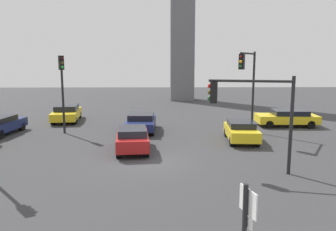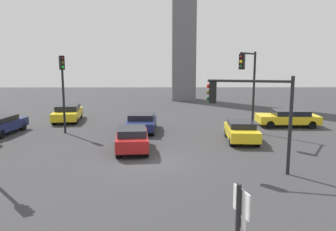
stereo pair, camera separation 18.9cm
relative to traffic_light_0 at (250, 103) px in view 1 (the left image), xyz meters
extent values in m
plane|color=#38383A|center=(-4.68, 1.76, -3.26)|extent=(102.29, 102.29, 0.00)
cube|color=white|center=(-2.38, -9.11, -0.80)|extent=(0.19, 0.64, 0.52)
cube|color=white|center=(-2.38, -9.11, -1.21)|extent=(0.12, 0.37, 0.22)
cylinder|color=black|center=(1.81, -0.43, -0.99)|extent=(0.16, 0.16, 4.53)
cylinder|color=black|center=(-0.02, 0.01, 1.02)|extent=(3.70, 0.99, 0.12)
cube|color=black|center=(-1.62, 0.38, 0.47)|extent=(0.39, 0.39, 1.00)
sphere|color=red|center=(-1.81, 0.43, 0.77)|extent=(0.20, 0.20, 0.20)
sphere|color=#594714|center=(-1.81, 0.43, 0.47)|extent=(0.20, 0.20, 0.20)
sphere|color=#14471E|center=(-1.81, 0.43, 0.17)|extent=(0.20, 0.20, 0.20)
cylinder|color=black|center=(-11.17, 8.80, -0.47)|extent=(0.16, 0.16, 5.58)
cube|color=black|center=(-11.17, 8.80, 1.82)|extent=(0.44, 0.44, 1.00)
sphere|color=#4C0F0C|center=(-11.06, 8.63, 2.12)|extent=(0.20, 0.20, 0.20)
sphere|color=#594714|center=(-11.06, 8.63, 1.82)|extent=(0.20, 0.20, 0.20)
sphere|color=green|center=(-11.06, 8.63, 1.52)|extent=(0.20, 0.20, 0.20)
cylinder|color=black|center=(2.58, 8.91, -0.32)|extent=(0.16, 0.16, 5.87)
cylinder|color=black|center=(1.78, 7.62, 2.45)|extent=(1.70, 2.63, 0.12)
cube|color=black|center=(1.12, 6.55, 1.90)|extent=(0.44, 0.44, 1.00)
sphere|color=#4C0F0C|center=(1.01, 6.38, 2.20)|extent=(0.20, 0.20, 0.20)
sphere|color=yellow|center=(1.01, 6.38, 1.90)|extent=(0.20, 0.20, 0.20)
sphere|color=#14471E|center=(1.01, 6.38, 1.60)|extent=(0.20, 0.20, 0.20)
cube|color=maroon|center=(-5.78, 3.77, -2.59)|extent=(2.14, 4.05, 0.69)
cube|color=black|center=(-5.76, 3.57, -2.07)|extent=(1.77, 2.32, 0.45)
cylinder|color=black|center=(-6.63, 5.02, -2.94)|extent=(0.38, 0.67, 0.65)
cylinder|color=black|center=(-5.16, 5.15, -2.94)|extent=(0.38, 0.67, 0.65)
cylinder|color=black|center=(-6.39, 2.38, -2.94)|extent=(0.38, 0.67, 0.65)
cylinder|color=black|center=(-4.92, 2.51, -2.94)|extent=(0.38, 0.67, 0.65)
cube|color=navy|center=(-5.62, 9.37, -2.62)|extent=(2.14, 4.55, 0.58)
cube|color=black|center=(-5.62, 9.60, -2.15)|extent=(1.85, 2.56, 0.44)
cylinder|color=black|center=(-4.81, 7.82, -2.91)|extent=(0.38, 0.71, 0.70)
cylinder|color=black|center=(-6.50, 7.85, -2.91)|extent=(0.38, 0.71, 0.70)
cylinder|color=black|center=(-4.75, 10.89, -2.91)|extent=(0.38, 0.71, 0.70)
cylinder|color=black|center=(-6.44, 10.92, -2.91)|extent=(0.38, 0.71, 0.70)
cube|color=yellow|center=(5.99, 11.17, -2.64)|extent=(4.81, 2.35, 0.62)
cube|color=black|center=(6.22, 11.16, -2.15)|extent=(2.72, 2.01, 0.43)
cylinder|color=black|center=(4.34, 10.34, -2.95)|extent=(0.64, 0.41, 0.62)
cylinder|color=black|center=(4.41, 12.12, -2.95)|extent=(0.64, 0.41, 0.62)
cylinder|color=black|center=(7.56, 10.21, -2.95)|extent=(0.64, 0.41, 0.62)
cylinder|color=black|center=(7.63, 11.99, -2.95)|extent=(0.64, 0.41, 0.62)
cube|color=yellow|center=(-12.40, 13.81, -2.64)|extent=(2.61, 4.93, 0.65)
cube|color=black|center=(-12.43, 14.05, -2.11)|extent=(2.11, 2.84, 0.49)
cylinder|color=black|center=(-11.37, 12.32, -2.96)|extent=(0.44, 0.63, 0.59)
cylinder|color=black|center=(-13.05, 12.12, -2.96)|extent=(0.44, 0.63, 0.59)
cylinder|color=black|center=(-11.75, 15.51, -2.96)|extent=(0.44, 0.63, 0.59)
cylinder|color=black|center=(-13.43, 15.31, -2.96)|extent=(0.44, 0.63, 0.59)
cube|color=navy|center=(-15.63, 8.49, -2.63)|extent=(2.33, 4.41, 0.63)
cylinder|color=black|center=(-16.26, 10.00, -2.94)|extent=(0.41, 0.66, 0.63)
cylinder|color=black|center=(-14.71, 9.84, -2.94)|extent=(0.41, 0.66, 0.63)
cube|color=yellow|center=(1.12, 6.07, -2.64)|extent=(2.08, 4.07, 0.64)
cube|color=black|center=(1.14, 6.26, -2.15)|extent=(1.74, 2.32, 0.41)
cylinder|color=black|center=(1.77, 4.67, -2.96)|extent=(0.37, 0.61, 0.59)
cylinder|color=black|center=(0.29, 4.77, -2.96)|extent=(0.37, 0.61, 0.59)
cylinder|color=black|center=(1.96, 7.36, -2.96)|extent=(0.37, 0.61, 0.59)
cylinder|color=black|center=(0.47, 7.46, -2.96)|extent=(0.37, 0.61, 0.59)
camera|label=1|loc=(-4.06, -15.24, 1.89)|focal=35.78mm
camera|label=2|loc=(-3.87, -15.24, 1.89)|focal=35.78mm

